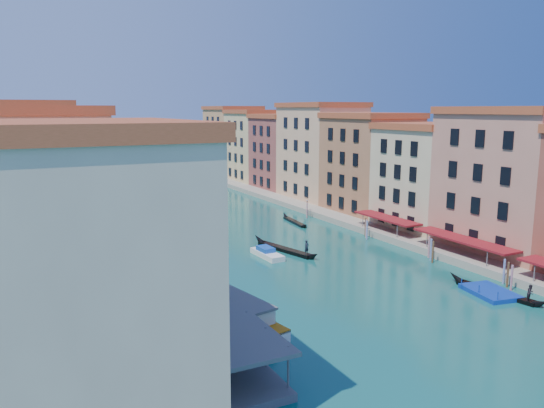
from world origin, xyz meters
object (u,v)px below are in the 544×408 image
Objects in this scene: gondola_right at (498,291)px; gondola_fore at (285,248)px; vaporetto_far at (138,203)px; blue_dock at (490,292)px; vaporetto_stop at (220,344)px; vaporetto_near at (214,304)px.

gondola_fore is at bearing 105.44° from gondola_right.
vaporetto_far is 69.31m from gondola_right.
vaporetto_far is at bearing 119.23° from blue_dock.
vaporetto_stop is 0.89× the size of vaporetto_near.
gondola_fore reaches higher than blue_dock.
blue_dock is at bearing -80.11° from gondola_fore.
vaporetto_far is at bearing 100.26° from gondola_right.
gondola_right is (32.04, 0.68, -0.99)m from vaporetto_stop.
vaporetto_far reaches higher than gondola_right.
vaporetto_far is (5.75, 57.02, 0.31)m from vaporetto_near.
blue_dock is (22.87, -64.75, -1.28)m from vaporetto_far.
gondola_right is at bearing -79.52° from gondola_fore.
blue_dock is (-0.54, 0.48, -0.21)m from gondola_right.
gondola_right is at bearing -92.90° from vaporetto_far.
gondola_fore is (17.14, 17.66, -0.75)m from vaporetto_near.
vaporetto_far is at bearing 82.54° from vaporetto_stop.
vaporetto_near reaches higher than gondola_fore.
gondola_right is at bearing -26.75° from vaporetto_near.
gondola_fore is (20.02, 26.54, -0.99)m from vaporetto_stop.
vaporetto_far is 1.73× the size of gondola_fore.
vaporetto_near is 1.39× the size of gondola_fore.
vaporetto_stop reaches higher than gondola_fore.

